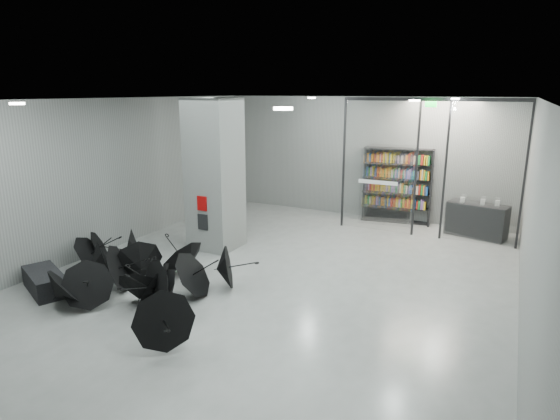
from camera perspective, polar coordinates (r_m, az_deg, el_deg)
The scene contains 10 objects.
room at distance 9.51m, azimuth -2.45°, elevation 6.24°, with size 14.00×14.02×4.01m.
column at distance 12.63m, azimuth -7.95°, elevation 4.25°, with size 1.20×1.20×4.00m, color slate.
fire_cabinet at distance 12.26m, azimuth -9.48°, elevation 0.79°, with size 0.28×0.04×0.38m, color #A50A07.
info_panel at distance 12.39m, azimuth -9.39°, elevation -1.46°, with size 0.30×0.03×0.42m, color black.
exit_sign at distance 13.71m, azimuth 17.89°, elevation 12.15°, with size 0.30×0.06×0.15m, color #0CE533.
glass_partition at distance 14.04m, azimuth 17.48°, elevation 5.49°, with size 5.06×0.08×4.00m.
bench at distance 11.30m, azimuth -26.73°, elevation -7.78°, with size 1.39×0.60×0.45m, color black.
bookshelf at distance 15.62m, azimuth 14.06°, elevation 2.92°, with size 2.19×0.44×2.41m, color black, non-canonical shape.
shop_counter at distance 14.89m, azimuth 22.82°, elevation -1.14°, with size 1.66×0.66×0.99m, color black.
umbrella_cluster at distance 10.35m, azimuth -16.83°, elevation -8.26°, with size 5.41×3.99×1.26m.
Camera 1 is at (4.58, -8.23, 4.18)m, focal length 30.03 mm.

